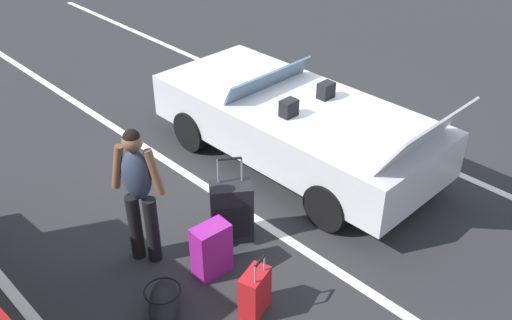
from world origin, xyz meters
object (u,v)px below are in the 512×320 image
suitcase_small_carryon (254,292)px  traveler_person (139,190)px  convertible_car (284,119)px  suitcase_large_black (232,212)px  suitcase_medium_bright (212,250)px  duffel_bag (164,303)px

suitcase_small_carryon → traveler_person: size_ratio=0.43×
convertible_car → suitcase_small_carryon: bearing=127.5°
suitcase_large_black → suitcase_medium_bright: suitcase_large_black is taller
convertible_car → duffel_bag: size_ratio=6.17×
suitcase_medium_bright → traveler_person: traveler_person is taller
suitcase_large_black → suitcase_small_carryon: size_ratio=1.50×
convertible_car → duffel_bag: (-1.25, 3.04, -0.43)m
suitcase_medium_bright → duffel_bag: 0.77m
suitcase_small_carryon → duffel_bag: bearing=32.0°
convertible_car → suitcase_small_carryon: convertible_car is taller
suitcase_large_black → duffel_bag: size_ratio=1.54×
suitcase_large_black → duffel_bag: (-0.42, 1.29, -0.21)m
convertible_car → suitcase_large_black: (-0.83, 1.75, -0.22)m
convertible_car → traveler_person: size_ratio=2.56×
suitcase_large_black → duffel_bag: suitcase_large_black is taller
suitcase_large_black → suitcase_small_carryon: suitcase_large_black is taller
traveler_person → suitcase_large_black: bearing=-55.4°
convertible_car → suitcase_large_black: size_ratio=4.00×
suitcase_medium_bright → duffel_bag: suitcase_medium_bright is taller
suitcase_small_carryon → traveler_person: 1.60m
suitcase_medium_bright → duffel_bag: (-0.14, 0.74, -0.15)m
suitcase_large_black → suitcase_small_carryon: 1.18m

